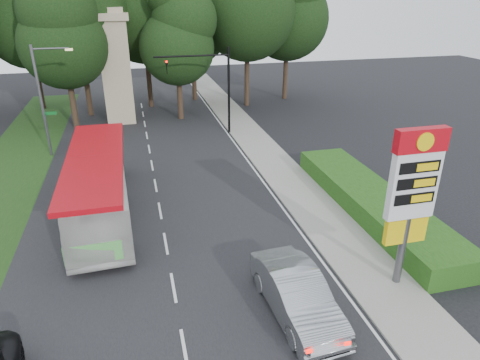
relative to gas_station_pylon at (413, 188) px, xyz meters
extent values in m
cube|color=black|center=(-9.20, 10.01, -4.44)|extent=(14.00, 80.00, 0.02)
cube|color=gray|center=(-0.70, 10.01, -4.39)|extent=(3.00, 80.00, 0.12)
cube|color=#193814|center=(-18.70, 16.01, -4.44)|extent=(5.00, 50.00, 0.02)
cube|color=#1F4412|center=(2.30, 6.01, -3.85)|extent=(3.00, 14.00, 1.20)
cylinder|color=#59595E|center=(0.00, 0.01, -2.85)|extent=(0.32, 0.32, 3.20)
cube|color=yellow|center=(0.00, 0.01, -1.85)|extent=(1.80, 0.25, 1.10)
cube|color=silver|center=(0.00, 0.01, 0.15)|extent=(2.00, 0.35, 2.80)
cube|color=#AD0913|center=(0.00, 0.01, 1.95)|extent=(2.10, 0.40, 0.90)
cylinder|color=yellow|center=(0.00, -0.21, 1.95)|extent=(0.70, 0.05, 0.70)
cube|color=black|center=(0.00, -0.18, 0.95)|extent=(1.70, 0.04, 0.45)
cube|color=black|center=(0.00, -0.18, 0.30)|extent=(1.70, 0.04, 0.45)
cube|color=black|center=(0.00, -0.18, -0.35)|extent=(1.70, 0.04, 0.45)
cylinder|color=black|center=(-2.20, 22.01, -0.85)|extent=(0.20, 0.20, 7.20)
cylinder|color=black|center=(-5.20, 22.01, 2.15)|extent=(6.00, 0.14, 0.14)
imported|color=black|center=(-7.20, 22.01, 1.90)|extent=(0.18, 0.22, 1.10)
sphere|color=#FF0C05|center=(-7.20, 21.86, 1.80)|extent=(0.18, 0.18, 0.18)
cylinder|color=#59595E|center=(-16.40, 20.01, -0.45)|extent=(0.20, 0.20, 8.00)
cylinder|color=#59595E|center=(-15.20, 20.01, 3.25)|extent=(2.40, 0.12, 0.12)
cube|color=#FFE599|center=(-14.00, 20.01, 3.15)|extent=(0.50, 0.22, 0.14)
cube|color=#0C591E|center=(-15.95, 20.01, -1.25)|extent=(0.85, 0.04, 0.22)
cube|color=#0C591E|center=(-16.40, 20.46, -1.55)|extent=(0.04, 0.85, 0.22)
cube|color=tan|center=(-11.20, 28.01, 0.05)|extent=(2.50, 2.50, 9.00)
cube|color=tan|center=(-11.20, 28.01, 4.85)|extent=(3.00, 3.00, 0.60)
cube|color=tan|center=(-11.20, 28.01, 5.35)|extent=(2.20, 2.20, 0.50)
cylinder|color=#2D2116|center=(-19.20, 35.01, -1.75)|extent=(0.50, 0.50, 5.40)
sphere|color=black|center=(-19.20, 35.01, 3.80)|extent=(8.40, 8.40, 8.40)
cylinder|color=#2D2116|center=(-14.20, 31.01, -1.21)|extent=(0.50, 0.50, 6.48)
sphere|color=black|center=(-14.20, 31.01, 5.45)|extent=(10.08, 10.08, 10.08)
cylinder|color=#2D2116|center=(-8.20, 33.01, -1.48)|extent=(0.50, 0.50, 5.94)
sphere|color=black|center=(-8.20, 33.01, 4.63)|extent=(9.24, 9.24, 9.24)
cylinder|color=#2D2116|center=(-3.20, 35.01, -1.84)|extent=(0.50, 0.50, 5.22)
sphere|color=black|center=(-3.20, 35.01, 3.53)|extent=(8.12, 8.12, 8.12)
cylinder|color=#2D2116|center=(1.80, 31.01, -1.39)|extent=(0.50, 0.50, 6.12)
sphere|color=black|center=(1.80, 31.01, 4.90)|extent=(9.52, 9.52, 9.52)
cylinder|color=#2D2116|center=(6.80, 33.01, -1.66)|extent=(0.50, 0.50, 5.58)
sphere|color=black|center=(6.80, 33.01, 4.08)|extent=(8.68, 8.68, 8.68)
cylinder|color=#2D2116|center=(-15.20, 27.01, -2.11)|extent=(0.50, 0.50, 4.68)
sphere|color=black|center=(-15.20, 27.01, 2.70)|extent=(7.28, 7.28, 7.28)
sphere|color=black|center=(-15.20, 27.01, 5.30)|extent=(6.24, 6.24, 6.24)
cylinder|color=#2D2116|center=(-5.70, 27.51, -2.29)|extent=(0.50, 0.50, 4.32)
sphere|color=black|center=(-5.70, 27.51, 2.15)|extent=(6.72, 6.72, 6.72)
sphere|color=black|center=(-5.70, 27.51, 4.55)|extent=(5.76, 5.76, 5.76)
imported|color=silver|center=(-12.33, 9.51, -2.76)|extent=(3.34, 12.24, 3.38)
imported|color=#9A9DA2|center=(-4.80, -0.69, -3.55)|extent=(2.27, 5.56, 1.79)
camera|label=1|loc=(-10.07, -12.71, 6.97)|focal=32.00mm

